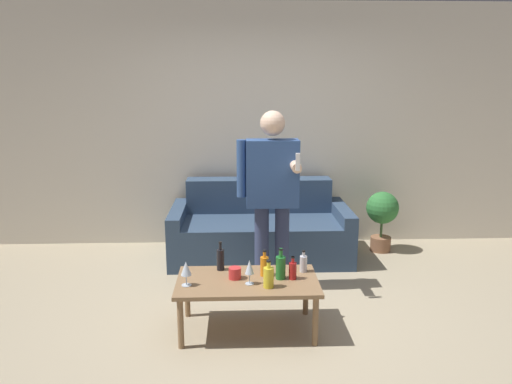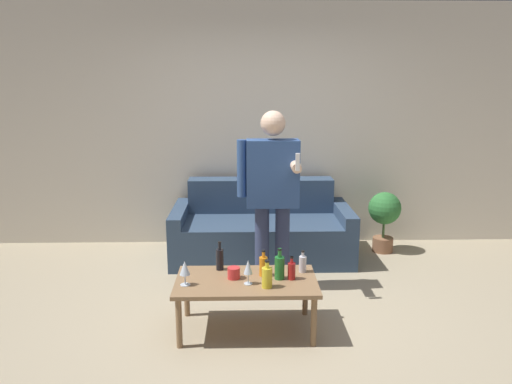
{
  "view_description": "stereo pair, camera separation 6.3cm",
  "coord_description": "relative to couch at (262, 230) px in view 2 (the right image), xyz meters",
  "views": [
    {
      "loc": [
        -0.27,
        -3.53,
        1.85
      ],
      "look_at": [
        -0.1,
        0.52,
        0.95
      ],
      "focal_mm": 35.0,
      "sensor_mm": 36.0,
      "label": 1
    },
    {
      "loc": [
        -0.2,
        -3.53,
        1.85
      ],
      "look_at": [
        -0.1,
        0.52,
        0.95
      ],
      "focal_mm": 35.0,
      "sensor_mm": 36.0,
      "label": 2
    }
  ],
  "objects": [
    {
      "name": "bottle_yellow",
      "position": [
        -0.04,
        -1.58,
        0.2
      ],
      "size": [
        0.06,
        0.06,
        0.2
      ],
      "color": "orange",
      "rests_on": "coffee_table"
    },
    {
      "name": "bottle_orange",
      "position": [
        0.16,
        -1.65,
        0.19
      ],
      "size": [
        0.06,
        0.06,
        0.18
      ],
      "color": "#B21E1E",
      "rests_on": "coffee_table"
    },
    {
      "name": "bottle_clear",
      "position": [
        -0.38,
        -1.44,
        0.21
      ],
      "size": [
        0.06,
        0.06,
        0.23
      ],
      "color": "black",
      "rests_on": "coffee_table"
    },
    {
      "name": "bottle_green",
      "position": [
        -0.03,
        -1.8,
        0.2
      ],
      "size": [
        0.08,
        0.08,
        0.2
      ],
      "color": "yellow",
      "rests_on": "coffee_table"
    },
    {
      "name": "wine_glass_far",
      "position": [
        -0.62,
        -1.74,
        0.24
      ],
      "size": [
        0.08,
        0.08,
        0.18
      ],
      "color": "silver",
      "rests_on": "coffee_table"
    },
    {
      "name": "cup_on_table",
      "position": [
        -0.27,
        -1.63,
        0.16
      ],
      "size": [
        0.09,
        0.09,
        0.09
      ],
      "color": "red",
      "rests_on": "coffee_table"
    },
    {
      "name": "wine_glass_near",
      "position": [
        -0.16,
        -1.73,
        0.24
      ],
      "size": [
        0.07,
        0.07,
        0.18
      ],
      "color": "silver",
      "rests_on": "coffee_table"
    },
    {
      "name": "potted_plant",
      "position": [
        1.35,
        0.1,
        0.14
      ],
      "size": [
        0.35,
        0.35,
        0.67
      ],
      "color": "#936042",
      "rests_on": "ground_plane"
    },
    {
      "name": "ground_plane",
      "position": [
        0.02,
        -1.61,
        -0.29
      ],
      "size": [
        16.0,
        16.0,
        0.0
      ],
      "primitive_type": "plane",
      "color": "tan"
    },
    {
      "name": "bottle_red",
      "position": [
        0.26,
        -1.51,
        0.19
      ],
      "size": [
        0.06,
        0.06,
        0.17
      ],
      "color": "silver",
      "rests_on": "coffee_table"
    },
    {
      "name": "couch",
      "position": [
        0.0,
        0.0,
        0.0
      ],
      "size": [
        1.88,
        0.94,
        0.8
      ],
      "color": "#334760",
      "rests_on": "ground_plane"
    },
    {
      "name": "coffee_table",
      "position": [
        -0.17,
        -1.65,
        0.07
      ],
      "size": [
        1.05,
        0.59,
        0.41
      ],
      "color": "#8E6B47",
      "rests_on": "ground_plane"
    },
    {
      "name": "person_standing_front",
      "position": [
        0.06,
        -0.9,
        0.65
      ],
      "size": [
        0.54,
        0.43,
        1.61
      ],
      "color": "navy",
      "rests_on": "ground_plane"
    },
    {
      "name": "bottle_dark",
      "position": [
        0.08,
        -1.64,
        0.21
      ],
      "size": [
        0.07,
        0.07,
        0.24
      ],
      "color": "#23752D",
      "rests_on": "coffee_table"
    },
    {
      "name": "wall_back",
      "position": [
        0.02,
        0.52,
        1.06
      ],
      "size": [
        8.0,
        0.06,
        2.7
      ],
      "color": "beige",
      "rests_on": "ground_plane"
    }
  ]
}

